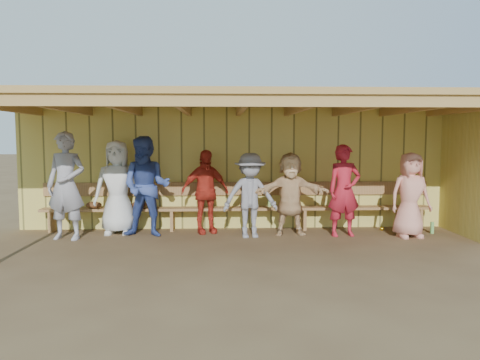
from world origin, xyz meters
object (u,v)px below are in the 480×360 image
object	(u,v)px
player_b	(118,187)
player_c	(146,187)
player_d	(205,192)
player_h	(410,195)
bench	(238,203)
player_g	(344,191)
player_a	(66,186)
player_e	(250,195)
player_f	(290,194)

from	to	relation	value
player_b	player_c	world-z (taller)	player_c
player_d	player_h	xyz separation A→B (m)	(3.72, -0.55, -0.02)
player_b	player_h	size ratio (longest dim) A/B	1.14
bench	player_g	bearing A→B (deg)	-19.86
player_h	player_b	bearing A→B (deg)	167.94
player_b	bench	world-z (taller)	player_b
player_b	player_a	bearing A→B (deg)	-150.43
player_e	player_b	bearing A→B (deg)	162.04
player_c	player_d	world-z (taller)	player_c
player_f	bench	world-z (taller)	player_f
player_c	player_d	distance (m)	1.10
player_c	bench	xyz separation A→B (m)	(1.70, 0.57, -0.39)
player_a	player_f	distance (m)	4.04
player_h	player_a	bearing A→B (deg)	172.93
player_d	player_g	world-z (taller)	player_g
player_h	player_f	bearing A→B (deg)	165.44
player_a	player_e	xyz separation A→B (m)	(3.27, 0.03, -0.19)
player_a	player_g	distance (m)	5.00
player_a	player_d	xyz separation A→B (m)	(2.44, 0.46, -0.17)
bench	player_e	bearing A→B (deg)	-75.81
player_c	player_e	xyz separation A→B (m)	(1.89, -0.16, -0.15)
player_d	player_f	world-z (taller)	player_d
player_c	player_f	size ratio (longest dim) A/B	1.19
player_c	bench	distance (m)	1.84
player_e	bench	size ratio (longest dim) A/B	0.20
player_h	player_d	bearing A→B (deg)	165.40
player_e	player_g	bearing A→B (deg)	-6.60
player_a	player_b	world-z (taller)	player_a
bench	player_d	bearing A→B (deg)	-154.57
player_b	player_d	size ratio (longest dim) A/B	1.11
player_a	player_e	size ratio (longest dim) A/B	1.25
player_g	player_h	size ratio (longest dim) A/B	1.09
player_b	player_h	xyz separation A→B (m)	(5.36, -0.55, -0.11)
player_e	player_f	size ratio (longest dim) A/B	1.00
player_g	bench	bearing A→B (deg)	152.69
player_f	player_a	bearing A→B (deg)	-176.87
player_e	bench	xyz separation A→B (m)	(-0.19, 0.74, -0.24)
player_a	bench	distance (m)	3.20
player_b	player_e	size ratio (longest dim) A/B	1.15
player_g	player_f	bearing A→B (deg)	163.77
player_a	player_c	size ratio (longest dim) A/B	1.05
player_f	player_g	distance (m)	0.98
player_c	player_d	xyz separation A→B (m)	(1.06, 0.27, -0.13)
bench	player_h	bearing A→B (deg)	-15.52
player_b	player_g	xyz separation A→B (m)	(4.19, -0.39, -0.04)
player_e	player_f	world-z (taller)	player_f
player_h	bench	size ratio (longest dim) A/B	0.20
player_f	player_h	size ratio (longest dim) A/B	0.99
player_a	player_f	world-z (taller)	player_a
player_a	player_g	size ratio (longest dim) A/B	1.14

